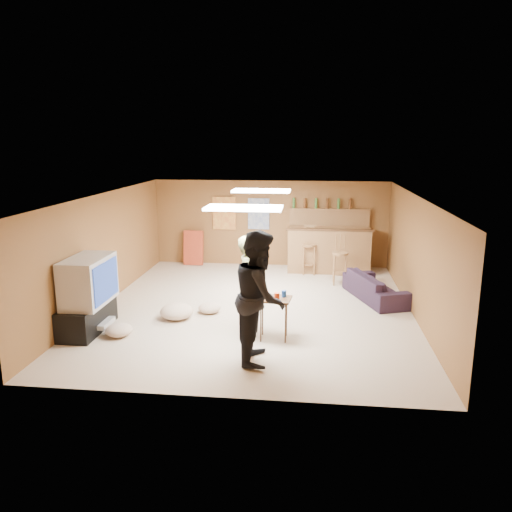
# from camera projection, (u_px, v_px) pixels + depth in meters

# --- Properties ---
(ground) EXTENTS (7.00, 7.00, 0.00)m
(ground) POSITION_uv_depth(u_px,v_px,m) (255.00, 308.00, 9.75)
(ground) COLOR #C2AC94
(ground) RESTS_ON ground
(ceiling) EXTENTS (6.00, 7.00, 0.02)m
(ceiling) POSITION_uv_depth(u_px,v_px,m) (255.00, 196.00, 9.25)
(ceiling) COLOR silver
(ceiling) RESTS_ON ground
(wall_back) EXTENTS (6.00, 0.02, 2.20)m
(wall_back) POSITION_uv_depth(u_px,v_px,m) (270.00, 223.00, 12.89)
(wall_back) COLOR brown
(wall_back) RESTS_ON ground
(wall_front) EXTENTS (6.00, 0.02, 2.20)m
(wall_front) POSITION_uv_depth(u_px,v_px,m) (222.00, 316.00, 6.12)
(wall_front) COLOR brown
(wall_front) RESTS_ON ground
(wall_left) EXTENTS (0.02, 7.00, 2.20)m
(wall_left) POSITION_uv_depth(u_px,v_px,m) (104.00, 249.00, 9.83)
(wall_left) COLOR brown
(wall_left) RESTS_ON ground
(wall_right) EXTENTS (0.02, 7.00, 2.20)m
(wall_right) POSITION_uv_depth(u_px,v_px,m) (417.00, 257.00, 9.17)
(wall_right) COLOR brown
(wall_right) RESTS_ON ground
(tv_stand) EXTENTS (0.55, 1.30, 0.50)m
(tv_stand) POSITION_uv_depth(u_px,v_px,m) (87.00, 317.00, 8.54)
(tv_stand) COLOR black
(tv_stand) RESTS_ON ground
(dvd_box) EXTENTS (0.35, 0.50, 0.08)m
(dvd_box) POSITION_uv_depth(u_px,v_px,m) (100.00, 323.00, 8.54)
(dvd_box) COLOR #B2B2B7
(dvd_box) RESTS_ON tv_stand
(tv_body) EXTENTS (0.60, 1.10, 0.80)m
(tv_body) POSITION_uv_depth(u_px,v_px,m) (88.00, 281.00, 8.39)
(tv_body) COLOR #B2B2B7
(tv_body) RESTS_ON tv_stand
(tv_screen) EXTENTS (0.02, 0.95, 0.65)m
(tv_screen) POSITION_uv_depth(u_px,v_px,m) (106.00, 281.00, 8.35)
(tv_screen) COLOR navy
(tv_screen) RESTS_ON tv_body
(bar_counter) EXTENTS (2.00, 0.60, 1.10)m
(bar_counter) POSITION_uv_depth(u_px,v_px,m) (329.00, 250.00, 12.32)
(bar_counter) COLOR brown
(bar_counter) RESTS_ON ground
(bar_lip) EXTENTS (2.10, 0.12, 0.05)m
(bar_lip) POSITION_uv_depth(u_px,v_px,m) (330.00, 230.00, 11.95)
(bar_lip) COLOR #432815
(bar_lip) RESTS_ON bar_counter
(bar_shelf) EXTENTS (2.00, 0.18, 0.05)m
(bar_shelf) POSITION_uv_depth(u_px,v_px,m) (329.00, 209.00, 12.54)
(bar_shelf) COLOR brown
(bar_shelf) RESTS_ON bar_backing
(bar_backing) EXTENTS (2.00, 0.14, 0.60)m
(bar_backing) POSITION_uv_depth(u_px,v_px,m) (329.00, 221.00, 12.62)
(bar_backing) COLOR brown
(bar_backing) RESTS_ON bar_counter
(poster_left) EXTENTS (0.60, 0.03, 0.85)m
(poster_left) POSITION_uv_depth(u_px,v_px,m) (224.00, 213.00, 12.92)
(poster_left) COLOR #BF3F26
(poster_left) RESTS_ON wall_back
(poster_right) EXTENTS (0.55, 0.03, 0.80)m
(poster_right) POSITION_uv_depth(u_px,v_px,m) (259.00, 214.00, 12.83)
(poster_right) COLOR #334C99
(poster_right) RESTS_ON wall_back
(folding_chair_stack) EXTENTS (0.50, 0.26, 0.91)m
(folding_chair_stack) POSITION_uv_depth(u_px,v_px,m) (194.00, 248.00, 13.06)
(folding_chair_stack) COLOR #B53C21
(folding_chair_stack) RESTS_ON ground
(ceiling_panel_front) EXTENTS (1.20, 0.60, 0.04)m
(ceiling_panel_front) POSITION_uv_depth(u_px,v_px,m) (244.00, 208.00, 7.81)
(ceiling_panel_front) COLOR white
(ceiling_panel_front) RESTS_ON ceiling
(ceiling_panel_back) EXTENTS (1.20, 0.60, 0.04)m
(ceiling_panel_back) POSITION_uv_depth(u_px,v_px,m) (261.00, 191.00, 10.42)
(ceiling_panel_back) COLOR white
(ceiling_panel_back) RESTS_ON ceiling
(person_olive) EXTENTS (0.49, 0.67, 1.70)m
(person_olive) POSITION_uv_depth(u_px,v_px,m) (250.00, 286.00, 8.28)
(person_olive) COLOR brown
(person_olive) RESTS_ON ground
(person_black) EXTENTS (0.78, 0.98, 1.96)m
(person_black) POSITION_uv_depth(u_px,v_px,m) (260.00, 297.00, 7.27)
(person_black) COLOR black
(person_black) RESTS_ON ground
(sofa) EXTENTS (1.27, 1.93, 0.52)m
(sofa) POSITION_uv_depth(u_px,v_px,m) (375.00, 287.00, 10.25)
(sofa) COLOR black
(sofa) RESTS_ON ground
(tray_table) EXTENTS (0.58, 0.49, 0.71)m
(tray_table) POSITION_uv_depth(u_px,v_px,m) (274.00, 318.00, 8.17)
(tray_table) COLOR #432815
(tray_table) RESTS_ON ground
(cup_red_near) EXTENTS (0.11, 0.11, 0.12)m
(cup_red_near) POSITION_uv_depth(u_px,v_px,m) (266.00, 294.00, 8.12)
(cup_red_near) COLOR red
(cup_red_near) RESTS_ON tray_table
(cup_red_far) EXTENTS (0.10, 0.10, 0.12)m
(cup_red_far) POSITION_uv_depth(u_px,v_px,m) (277.00, 296.00, 7.99)
(cup_red_far) COLOR red
(cup_red_far) RESTS_ON tray_table
(cup_blue) EXTENTS (0.10, 0.10, 0.11)m
(cup_blue) POSITION_uv_depth(u_px,v_px,m) (284.00, 294.00, 8.14)
(cup_blue) COLOR #153E92
(cup_blue) RESTS_ON tray_table
(bar_stool_left) EXTENTS (0.46, 0.46, 1.32)m
(bar_stool_left) POSITION_uv_depth(u_px,v_px,m) (309.00, 248.00, 12.09)
(bar_stool_left) COLOR brown
(bar_stool_left) RESTS_ON ground
(bar_stool_right) EXTENTS (0.51, 0.51, 1.32)m
(bar_stool_right) POSITION_uv_depth(u_px,v_px,m) (340.00, 256.00, 11.22)
(bar_stool_right) COLOR brown
(bar_stool_right) RESTS_ON ground
(cushion_near_tv) EXTENTS (0.79, 0.79, 0.27)m
(cushion_near_tv) POSITION_uv_depth(u_px,v_px,m) (177.00, 311.00, 9.16)
(cushion_near_tv) COLOR tan
(cushion_near_tv) RESTS_ON ground
(cushion_mid) EXTENTS (0.45, 0.45, 0.19)m
(cushion_mid) POSITION_uv_depth(u_px,v_px,m) (209.00, 308.00, 9.48)
(cushion_mid) COLOR tan
(cushion_mid) RESTS_ON ground
(cushion_far) EXTENTS (0.59, 0.59, 0.20)m
(cushion_far) POSITION_uv_depth(u_px,v_px,m) (119.00, 330.00, 8.35)
(cushion_far) COLOR tan
(cushion_far) RESTS_ON ground
(bottle_row) EXTENTS (1.48, 0.08, 0.26)m
(bottle_row) POSITION_uv_depth(u_px,v_px,m) (322.00, 203.00, 12.50)
(bottle_row) COLOR #3F7233
(bottle_row) RESTS_ON bar_shelf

